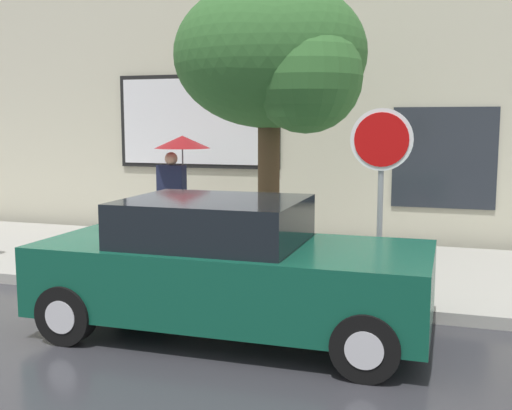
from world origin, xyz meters
The scene contains 7 objects.
ground_plane centered at (0.00, 0.00, 0.00)m, with size 60.00×60.00×0.00m, color #333338.
sidewalk centered at (0.00, 3.00, 0.07)m, with size 20.00×4.00×0.15m, color #A3A099.
building_facade centered at (-0.01, 5.50, 3.48)m, with size 20.00×0.67×7.00m.
parked_car centered at (0.97, -0.01, 0.74)m, with size 4.24×1.89×1.50m.
pedestrian_with_umbrella centered at (-1.31, 3.71, 1.69)m, with size 0.98×0.98×1.95m.
street_tree centered at (0.89, 2.16, 3.17)m, with size 2.73×2.32×4.14m.
stop_sign centered at (2.44, 1.42, 1.81)m, with size 0.76×0.10×2.35m.
Camera 1 is at (3.25, -6.24, 2.32)m, focal length 43.43 mm.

